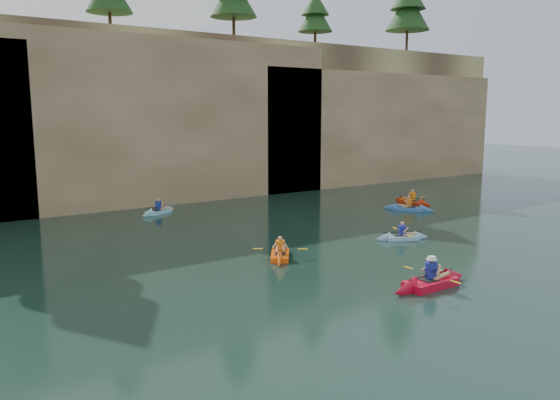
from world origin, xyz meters
TOP-DOWN VIEW (x-y plane):
  - ground at (0.00, 0.00)m, footprint 160.00×160.00m
  - cliff at (0.00, 30.00)m, footprint 70.00×16.00m
  - cliff_slab_center at (2.00, 22.60)m, footprint 24.00×2.40m
  - cliff_slab_east at (22.00, 22.60)m, footprint 26.00×2.40m
  - sea_cave_center at (-4.00, 21.95)m, footprint 3.50×1.00m
  - sea_cave_east at (10.00, 21.95)m, footprint 5.00×1.00m
  - main_kayaker at (1.98, 0.00)m, footprint 3.74×2.52m
  - kayaker_orange at (-0.25, 6.28)m, footprint 2.41×2.94m
  - kayaker_ltblue_near at (6.58, 5.69)m, footprint 2.85×2.06m
  - kayaker_red_far at (14.95, 12.61)m, footprint 2.42×3.37m
  - kayaker_ltblue_mid at (-0.61, 19.00)m, footprint 3.02×2.09m
  - kayaker_blue_east at (12.89, 11.05)m, footprint 2.29×3.13m

SIDE VIEW (x-z plane):
  - ground at x=0.00m, z-range 0.00..0.00m
  - kayaker_ltblue_near at x=6.58m, z-range -0.42..0.69m
  - kayaker_blue_east at x=12.89m, z-range -0.43..0.72m
  - kayaker_ltblue_mid at x=-0.61m, z-range -0.44..0.72m
  - kayaker_orange at x=-0.25m, z-range -0.45..0.74m
  - kayaker_red_far at x=14.95m, z-range -0.46..0.77m
  - main_kayaker at x=1.98m, z-range -0.51..0.88m
  - sea_cave_center at x=-4.00m, z-range 0.00..3.20m
  - sea_cave_east at x=10.00m, z-range 0.00..4.50m
  - cliff_slab_east at x=22.00m, z-range 0.00..9.84m
  - cliff_slab_center at x=2.00m, z-range 0.00..11.40m
  - cliff at x=0.00m, z-range 0.00..12.00m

